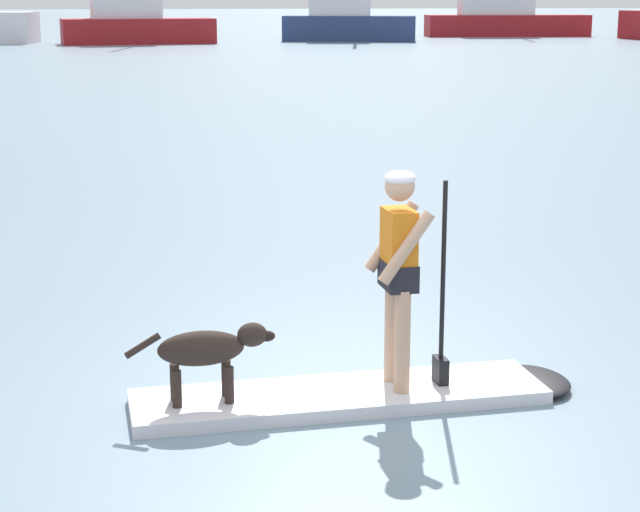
# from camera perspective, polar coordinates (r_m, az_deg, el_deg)

# --- Properties ---
(ground_plane) EXTENTS (400.00, 400.00, 0.00)m
(ground_plane) POSITION_cam_1_polar(r_m,az_deg,el_deg) (8.33, 1.00, -7.63)
(ground_plane) COLOR gray
(paddleboard) EXTENTS (3.44, 1.00, 0.10)m
(paddleboard) POSITION_cam_1_polar(r_m,az_deg,el_deg) (8.37, 2.53, -7.18)
(paddleboard) COLOR silver
(paddleboard) RESTS_ON ground_plane
(person_paddler) EXTENTS (0.62, 0.50, 1.65)m
(person_paddler) POSITION_cam_1_polar(r_m,az_deg,el_deg) (8.13, 4.20, -0.44)
(person_paddler) COLOR tan
(person_paddler) RESTS_ON paddleboard
(dog) EXTENTS (1.10, 0.27, 0.57)m
(dog) POSITION_cam_1_polar(r_m,az_deg,el_deg) (8.01, -5.84, -4.89)
(dog) COLOR #2D231E
(dog) RESTS_ON paddleboard
(moored_boat_port) EXTENTS (9.29, 4.22, 10.34)m
(moored_boat_port) POSITION_cam_1_polar(r_m,az_deg,el_deg) (67.77, -9.62, 11.95)
(moored_boat_port) COLOR maroon
(moored_boat_port) RESTS_ON ground_plane
(moored_boat_far_starboard) EXTENTS (8.63, 4.47, 10.61)m
(moored_boat_far_starboard) POSITION_cam_1_polar(r_m,az_deg,el_deg) (70.39, 1.41, 12.14)
(moored_boat_far_starboard) COLOR navy
(moored_boat_far_starboard) RESTS_ON ground_plane
(moored_boat_center) EXTENTS (11.46, 3.35, 10.26)m
(moored_boat_center) POSITION_cam_1_polar(r_m,az_deg,el_deg) (79.23, 9.50, 12.26)
(moored_boat_center) COLOR maroon
(moored_boat_center) RESTS_ON ground_plane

